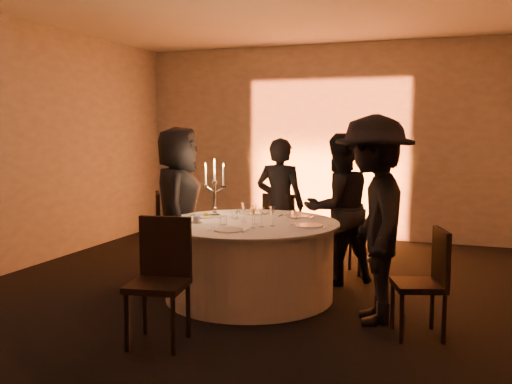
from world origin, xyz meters
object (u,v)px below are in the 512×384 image
(chair_left, at_px, (167,226))
(coffee_cup, at_px, (197,220))
(candelabra, at_px, (215,196))
(guest_left, at_px, (179,204))
(banquet_table, at_px, (249,260))
(chair_right, at_px, (428,277))
(chair_front, at_px, (161,272))
(guest_right, at_px, (373,220))
(guest_back_left, at_px, (280,205))
(chair_back_right, at_px, (344,235))
(guest_back_right, at_px, (338,209))
(chair_back_left, at_px, (281,226))

(chair_left, distance_m, coffee_cup, 1.28)
(candelabra, bearing_deg, guest_left, 165.33)
(coffee_cup, xyz_separation_m, candelabra, (-0.00, 0.45, 0.19))
(banquet_table, bearing_deg, candelabra, 154.01)
(chair_right, bearing_deg, chair_front, -86.21)
(coffee_cup, bearing_deg, chair_front, -78.46)
(chair_left, relative_size, guest_right, 0.52)
(guest_back_left, bearing_deg, chair_back_right, -172.79)
(guest_back_right, xyz_separation_m, coffee_cup, (-1.20, -1.06, -0.03))
(guest_back_left, bearing_deg, chair_right, 138.36)
(chair_back_right, bearing_deg, guest_back_right, 60.42)
(banquet_table, bearing_deg, guest_back_right, 49.41)
(guest_back_left, xyz_separation_m, coffee_cup, (-0.46, -1.31, 0.00))
(chair_right, xyz_separation_m, coffee_cup, (-2.23, 0.32, 0.30))
(chair_left, distance_m, guest_back_right, 2.07)
(chair_back_right, xyz_separation_m, guest_back_right, (-0.00, -0.33, 0.35))
(chair_front, xyz_separation_m, guest_back_right, (0.97, 2.20, 0.26))
(guest_back_right, xyz_separation_m, candelabra, (-1.21, -0.61, 0.16))
(chair_front, bearing_deg, banquet_table, 70.57)
(banquet_table, xyz_separation_m, candelabra, (-0.48, 0.23, 0.60))
(guest_back_right, bearing_deg, chair_back_left, -69.36)
(chair_back_right, relative_size, chair_right, 0.96)
(chair_front, relative_size, guest_back_left, 0.62)
(banquet_table, relative_size, chair_back_left, 1.95)
(chair_back_right, distance_m, guest_back_left, 0.82)
(chair_back_right, xyz_separation_m, chair_right, (1.02, -1.71, 0.02))
(chair_left, distance_m, guest_left, 0.58)
(guest_left, height_order, guest_back_right, guest_left)
(chair_back_right, bearing_deg, guest_back_left, -23.17)
(chair_right, bearing_deg, candelabra, -127.57)
(banquet_table, distance_m, guest_back_right, 1.20)
(chair_back_left, xyz_separation_m, guest_back_left, (0.04, -0.18, 0.28))
(chair_back_left, height_order, guest_right, guest_right)
(chair_back_right, relative_size, guest_back_right, 0.52)
(banquet_table, distance_m, candelabra, 0.80)
(chair_left, xyz_separation_m, guest_left, (0.34, -0.35, 0.33))
(banquet_table, height_order, guest_back_right, guest_back_right)
(chair_right, relative_size, guest_back_left, 0.56)
(chair_back_right, relative_size, candelabra, 1.38)
(banquet_table, relative_size, chair_right, 2.02)
(banquet_table, bearing_deg, guest_left, 159.57)
(banquet_table, relative_size, chair_front, 1.81)
(chair_back_left, distance_m, guest_back_left, 0.34)
(guest_left, bearing_deg, guest_back_right, -94.60)
(guest_back_left, bearing_deg, guest_back_right, 162.74)
(candelabra, bearing_deg, guest_back_left, 61.95)
(chair_front, distance_m, candelabra, 1.66)
(chair_right, distance_m, guest_left, 2.90)
(banquet_table, height_order, candelabra, candelabra)
(chair_left, height_order, chair_back_right, chair_left)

